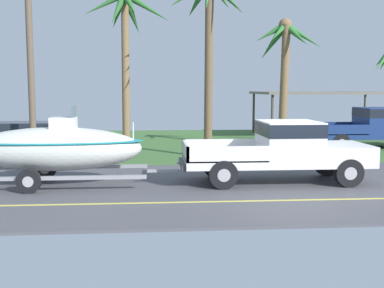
{
  "coord_description": "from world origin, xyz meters",
  "views": [
    {
      "loc": [
        -4.05,
        -13.16,
        2.75
      ],
      "look_at": [
        -2.92,
        1.02,
        1.1
      ],
      "focal_mm": 44.7,
      "sensor_mm": 36.0,
      "label": 1
    }
  ],
  "objects": [
    {
      "name": "ground",
      "position": [
        0.0,
        8.38,
        -0.01
      ],
      "size": [
        36.0,
        22.0,
        0.11
      ],
      "color": "#4C4C51"
    },
    {
      "name": "pickup_truck_towing",
      "position": [
        -0.13,
        0.55,
        1.01
      ],
      "size": [
        5.65,
        2.01,
        1.81
      ],
      "color": "silver",
      "rests_on": "ground"
    },
    {
      "name": "boat_on_trailer",
      "position": [
        -6.87,
        0.55,
        1.06
      ],
      "size": [
        6.23,
        2.18,
        2.28
      ],
      "color": "gray",
      "rests_on": "ground"
    },
    {
      "name": "parked_pickup_background",
      "position": [
        6.09,
        7.87,
        1.05
      ],
      "size": [
        5.53,
        1.98,
        1.9
      ],
      "color": "navy",
      "rests_on": "ground"
    },
    {
      "name": "parked_sedan_near",
      "position": [
        -9.09,
        7.0,
        0.67
      ],
      "size": [
        4.75,
        1.89,
        1.38
      ],
      "color": "#234C89",
      "rests_on": "ground"
    },
    {
      "name": "carport_awning",
      "position": [
        5.64,
        13.6,
        2.48
      ],
      "size": [
        7.59,
        5.15,
        2.59
      ],
      "color": "#4C4238",
      "rests_on": "ground"
    },
    {
      "name": "palm_tree_near_left",
      "position": [
        -5.19,
        7.71,
        5.33
      ],
      "size": [
        3.77,
        2.47,
        6.98
      ],
      "color": "brown",
      "rests_on": "ground"
    },
    {
      "name": "palm_tree_near_right",
      "position": [
        1.7,
        7.78,
        4.31
      ],
      "size": [
        3.04,
        2.79,
        5.82
      ],
      "color": "brown",
      "rests_on": "ground"
    },
    {
      "name": "palm_tree_far_left",
      "position": [
        -1.94,
        5.27,
        5.54
      ],
      "size": [
        3.08,
        3.17,
        7.09
      ],
      "color": "brown",
      "rests_on": "ground"
    },
    {
      "name": "utility_pole",
      "position": [
        -8.55,
        5.01,
        4.6
      ],
      "size": [
        0.24,
        1.8,
        8.88
      ],
      "color": "brown",
      "rests_on": "ground"
    }
  ]
}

